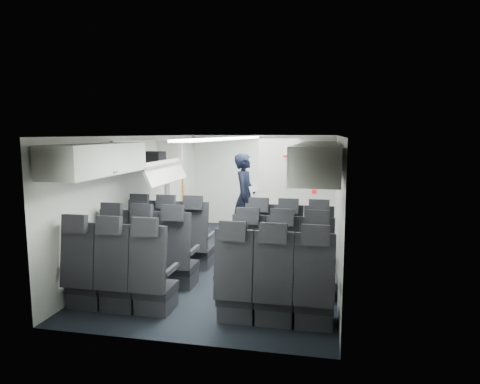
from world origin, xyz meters
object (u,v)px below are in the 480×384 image
at_px(seat_row_mid, 214,262).
at_px(flight_attendant, 245,197).
at_px(seat_row_front, 228,246).
at_px(carry_on_bag, 153,158).
at_px(galley_unit, 301,188).
at_px(boarding_door, 176,192).
at_px(seat_row_rear, 194,284).

distance_m(seat_row_mid, flight_attendant, 2.94).
relative_size(seat_row_front, carry_on_bag, 9.25).
height_order(seat_row_mid, galley_unit, galley_unit).
relative_size(seat_row_mid, flight_attendant, 1.86).
height_order(seat_row_mid, boarding_door, boarding_door).
bearing_deg(carry_on_bag, boarding_door, 106.29).
relative_size(seat_row_front, boarding_door, 1.79).
distance_m(boarding_door, carry_on_bag, 1.88).
distance_m(seat_row_front, flight_attendant, 2.06).
height_order(seat_row_rear, galley_unit, galley_unit).
relative_size(boarding_door, flight_attendant, 1.04).
relative_size(galley_unit, flight_attendant, 1.06).
bearing_deg(seat_row_mid, galley_unit, 77.12).
distance_m(seat_row_front, seat_row_mid, 0.90).
bearing_deg(galley_unit, seat_row_front, -106.28).
relative_size(seat_row_mid, boarding_door, 1.79).
bearing_deg(flight_attendant, boarding_door, 87.53).
bearing_deg(seat_row_mid, boarding_door, 118.77).
relative_size(seat_row_rear, flight_attendant, 1.86).
bearing_deg(seat_row_mid, seat_row_front, 90.00).
bearing_deg(boarding_door, seat_row_front, -51.84).
xyz_separation_m(seat_row_rear, boarding_door, (-1.64, 3.89, 0.55)).
relative_size(seat_row_front, flight_attendant, 1.86).
xyz_separation_m(seat_row_front, seat_row_mid, (0.00, -0.90, 0.00)).
xyz_separation_m(boarding_door, carry_on_bag, (0.23, -1.68, 0.82)).
xyz_separation_m(seat_row_front, carry_on_bag, (-1.41, 0.41, 1.37)).
bearing_deg(seat_row_rear, seat_row_mid, 90.00).
bearing_deg(seat_row_mid, seat_row_rear, -90.00).
bearing_deg(galley_unit, boarding_door, -155.72).
bearing_deg(flight_attendant, seat_row_front, -175.70).
height_order(seat_row_mid, seat_row_rear, same).
relative_size(seat_row_front, seat_row_mid, 1.00).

